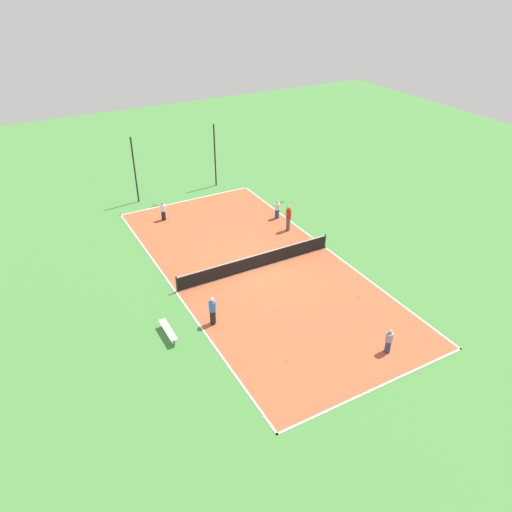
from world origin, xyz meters
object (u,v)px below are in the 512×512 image
(tennis_ball_midcourt, at_px, (287,360))
(player_near_blue, at_px, (212,309))
(player_baseline_gray, at_px, (389,340))
(tennis_ball_left_sideline, at_px, (277,310))
(player_near_white, at_px, (163,210))
(player_far_white, at_px, (277,208))
(player_coach_red, at_px, (289,216))
(tennis_net, at_px, (256,261))
(bench, at_px, (168,330))
(fence_post_back_right, at_px, (215,156))
(fence_post_back_left, at_px, (135,170))
(tennis_ball_right_alley, at_px, (359,296))

(tennis_ball_midcourt, bearing_deg, player_near_blue, 113.90)
(player_baseline_gray, distance_m, tennis_ball_left_sideline, 6.19)
(player_near_white, bearing_deg, player_far_white, -167.58)
(player_near_white, xyz_separation_m, tennis_ball_left_sideline, (1.63, -13.24, -0.76))
(tennis_ball_left_sideline, bearing_deg, tennis_ball_midcourt, -114.00)
(tennis_ball_left_sideline, height_order, tennis_ball_midcourt, same)
(player_coach_red, bearing_deg, tennis_net, 2.81)
(bench, distance_m, tennis_ball_left_sideline, 5.92)
(tennis_net, relative_size, fence_post_back_right, 2.01)
(tennis_ball_left_sideline, height_order, fence_post_back_right, fence_post_back_right)
(player_near_blue, distance_m, player_far_white, 12.73)
(player_near_white, xyz_separation_m, tennis_ball_midcourt, (0.04, -16.80, -0.76))
(tennis_ball_midcourt, bearing_deg, tennis_net, 71.24)
(tennis_net, height_order, fence_post_back_left, fence_post_back_left)
(player_baseline_gray, relative_size, player_near_blue, 0.82)
(tennis_net, bearing_deg, player_near_white, 106.81)
(bench, relative_size, fence_post_back_right, 0.36)
(player_far_white, relative_size, fence_post_back_right, 0.27)
(player_coach_red, xyz_separation_m, player_far_white, (0.29, 1.96, -0.28))
(player_coach_red, bearing_deg, fence_post_back_right, -117.90)
(tennis_ball_right_alley, bearing_deg, bench, 169.25)
(player_coach_red, bearing_deg, bench, -3.35)
(bench, distance_m, player_far_white, 14.44)
(tennis_ball_left_sideline, bearing_deg, bench, 171.63)
(player_coach_red, height_order, player_near_blue, player_coach_red)
(fence_post_back_right, bearing_deg, player_baseline_gray, -93.52)
(player_near_white, bearing_deg, tennis_ball_right_alley, 153.21)
(player_baseline_gray, height_order, player_near_blue, player_near_blue)
(tennis_net, height_order, tennis_ball_left_sideline, tennis_net)
(player_near_blue, height_order, fence_post_back_left, fence_post_back_left)
(player_near_white, bearing_deg, fence_post_back_left, -41.62)
(player_coach_red, xyz_separation_m, player_baseline_gray, (-2.41, -12.89, -0.32))
(player_near_white, xyz_separation_m, player_far_white, (7.35, -3.75, -0.00))
(player_near_blue, relative_size, tennis_ball_right_alley, 24.24)
(fence_post_back_right, bearing_deg, bench, -122.13)
(player_baseline_gray, bearing_deg, player_near_white, 42.09)
(player_coach_red, relative_size, player_near_white, 1.31)
(fence_post_back_right, bearing_deg, tennis_ball_midcourt, -106.10)
(player_baseline_gray, relative_size, fence_post_back_right, 0.26)
(bench, bearing_deg, tennis_net, -63.74)
(player_coach_red, height_order, tennis_ball_right_alley, player_coach_red)
(bench, relative_size, tennis_ball_left_sideline, 27.48)
(player_coach_red, height_order, tennis_ball_midcourt, player_coach_red)
(tennis_net, height_order, player_coach_red, player_coach_red)
(player_coach_red, height_order, player_near_white, player_coach_red)
(player_near_white, distance_m, tennis_ball_right_alley, 15.73)
(tennis_net, xyz_separation_m, tennis_ball_right_alley, (3.63, -5.42, -0.48))
(player_far_white, bearing_deg, player_coach_red, -119.00)
(tennis_ball_midcourt, bearing_deg, tennis_ball_right_alley, 20.99)
(player_coach_red, distance_m, player_near_blue, 11.23)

